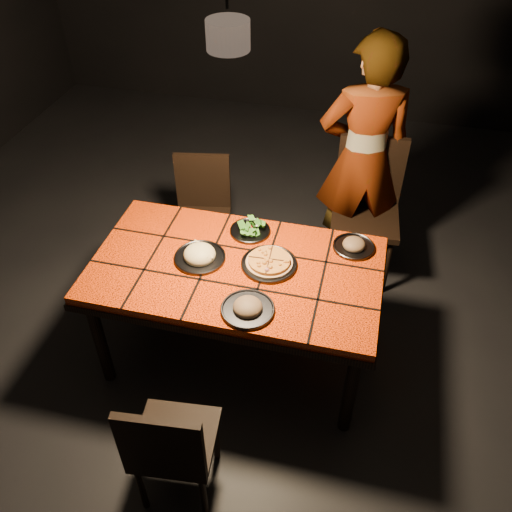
% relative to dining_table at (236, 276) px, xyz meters
% --- Properties ---
extents(room_shell, '(6.04, 7.04, 3.08)m').
position_rel_dining_table_xyz_m(room_shell, '(0.00, 0.00, 0.83)').
color(room_shell, black).
rests_on(room_shell, ground).
extents(dining_table, '(1.62, 0.92, 0.75)m').
position_rel_dining_table_xyz_m(dining_table, '(0.00, 0.00, 0.00)').
color(dining_table, '#EC3D07').
rests_on(dining_table, ground).
extents(chair_near, '(0.42, 0.42, 0.84)m').
position_rel_dining_table_xyz_m(chair_near, '(-0.05, -0.97, -0.19)').
color(chair_near, black).
rests_on(chair_near, ground).
extents(chair_far_left, '(0.45, 0.45, 0.86)m').
position_rel_dining_table_xyz_m(chair_far_left, '(-0.48, 0.83, -0.18)').
color(chair_far_left, black).
rests_on(chair_far_left, ground).
extents(chair_far_right, '(0.49, 0.49, 1.01)m').
position_rel_dining_table_xyz_m(chair_far_right, '(0.65, 1.05, -0.09)').
color(chair_far_right, black).
rests_on(chair_far_right, ground).
extents(diner, '(0.71, 0.56, 1.72)m').
position_rel_dining_table_xyz_m(diner, '(0.58, 1.12, 0.19)').
color(diner, brown).
rests_on(diner, ground).
extents(pendant_lamp, '(0.18, 0.18, 1.06)m').
position_rel_dining_table_xyz_m(pendant_lamp, '(0.00, 0.00, 1.35)').
color(pendant_lamp, black).
rests_on(pendant_lamp, room_shell).
extents(plate_pizza, '(0.31, 0.31, 0.04)m').
position_rel_dining_table_xyz_m(plate_pizza, '(0.18, 0.05, 0.10)').
color(plate_pizza, '#333337').
rests_on(plate_pizza, dining_table).
extents(plate_pasta, '(0.29, 0.29, 0.09)m').
position_rel_dining_table_xyz_m(plate_pasta, '(-0.21, 0.01, 0.10)').
color(plate_pasta, '#333337').
rests_on(plate_pasta, dining_table).
extents(plate_salad, '(0.24, 0.24, 0.07)m').
position_rel_dining_table_xyz_m(plate_salad, '(0.00, 0.31, 0.10)').
color(plate_salad, '#333337').
rests_on(plate_salad, dining_table).
extents(plate_mushroom_a, '(0.28, 0.28, 0.09)m').
position_rel_dining_table_xyz_m(plate_mushroom_a, '(0.15, -0.31, 0.10)').
color(plate_mushroom_a, '#333337').
rests_on(plate_mushroom_a, dining_table).
extents(plate_mushroom_b, '(0.24, 0.24, 0.08)m').
position_rel_dining_table_xyz_m(plate_mushroom_b, '(0.62, 0.31, 0.10)').
color(plate_mushroom_b, '#333337').
rests_on(plate_mushroom_b, dining_table).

